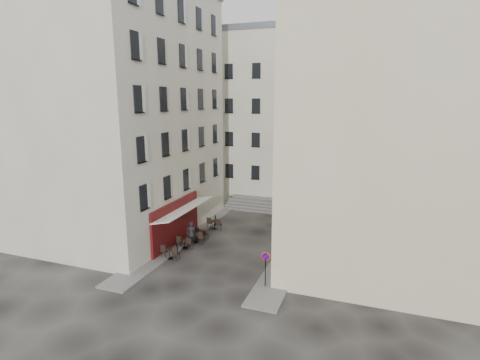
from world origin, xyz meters
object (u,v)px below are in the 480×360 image
at_px(no_parking_sign, 265,263).
at_px(bistro_table_b, 185,243).
at_px(bistro_table_a, 170,252).
at_px(pedestrian, 191,234).

bearing_deg(no_parking_sign, bistro_table_b, 145.12).
distance_m(bistro_table_a, bistro_table_b, 2.10).
bearing_deg(pedestrian, no_parking_sign, 116.37).
xyz_separation_m(bistro_table_b, pedestrian, (0.20, 0.74, 0.50)).
distance_m(bistro_table_a, pedestrian, 2.88).
height_order(no_parking_sign, pedestrian, no_parking_sign).
height_order(bistro_table_a, pedestrian, pedestrian).
bearing_deg(bistro_table_b, bistro_table_a, -91.44).
xyz_separation_m(bistro_table_a, bistro_table_b, (0.05, 2.10, -0.04)).
height_order(no_parking_sign, bistro_table_b, no_parking_sign).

